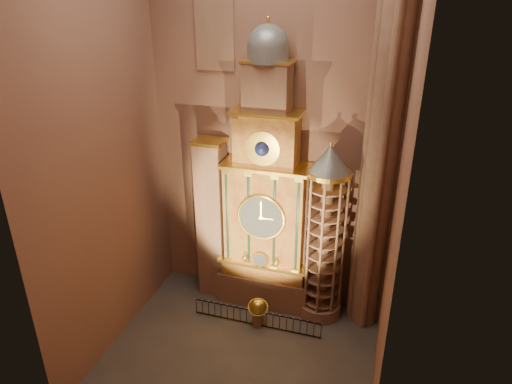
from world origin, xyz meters
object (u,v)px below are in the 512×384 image
(portrait_tower, at_px, (212,219))
(celestial_globe, at_px, (258,310))
(iron_railing, at_px, (256,318))
(stair_turret, at_px, (324,237))
(astronomical_clock, at_px, (266,204))

(portrait_tower, relative_size, celestial_globe, 5.95)
(celestial_globe, bearing_deg, portrait_tower, 146.43)
(iron_railing, bearing_deg, stair_turret, 34.85)
(celestial_globe, xyz_separation_m, iron_railing, (-0.05, -0.16, -0.48))
(celestial_globe, bearing_deg, stair_turret, 33.38)
(stair_turret, xyz_separation_m, celestial_globe, (-3.25, -2.14, -4.24))
(portrait_tower, height_order, iron_railing, portrait_tower)
(stair_turret, relative_size, celestial_globe, 6.30)
(astronomical_clock, distance_m, stair_turret, 3.78)
(stair_turret, relative_size, iron_railing, 1.43)
(astronomical_clock, distance_m, portrait_tower, 3.73)
(iron_railing, bearing_deg, portrait_tower, 144.36)
(stair_turret, height_order, celestial_globe, stair_turret)
(portrait_tower, bearing_deg, celestial_globe, -33.57)
(astronomical_clock, height_order, stair_turret, astronomical_clock)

